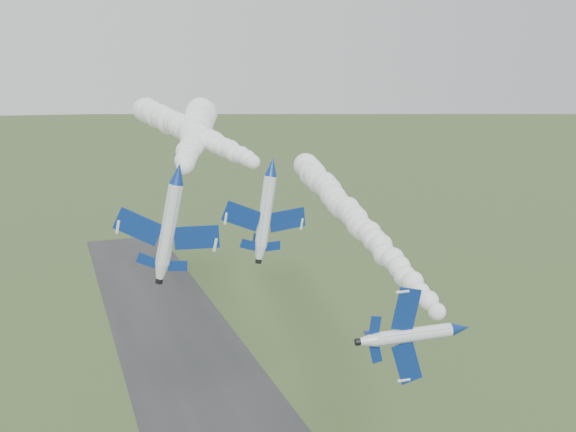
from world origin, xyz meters
TOP-DOWN VIEW (x-y plane):
  - jet_lead at (13.35, -4.43)m, footprint 4.34×11.21m
  - smoke_trail_jet_lead at (21.18, 35.81)m, footprint 17.38×76.68m
  - jet_pair_left at (-8.71, 16.81)m, footprint 11.48×13.62m
  - smoke_trail_jet_pair_left at (0.56, 49.64)m, footprint 23.38×60.76m
  - jet_pair_right at (2.36, 17.58)m, footprint 10.41×12.57m
  - smoke_trail_jet_pair_right at (-0.54, 51.84)m, footprint 10.11×62.53m

SIDE VIEW (x-z plane):
  - jet_lead at x=13.35m, z-range 23.81..33.07m
  - smoke_trail_jet_lead at x=21.18m, z-range 28.83..33.76m
  - jet_pair_left at x=-8.71m, z-range 39.44..43.38m
  - jet_pair_right at x=2.36m, z-range 39.83..43.20m
  - smoke_trail_jet_pair_left at x=0.56m, z-range 40.34..46.13m
  - smoke_trail_jet_pair_right at x=-0.54m, z-range 41.11..45.87m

